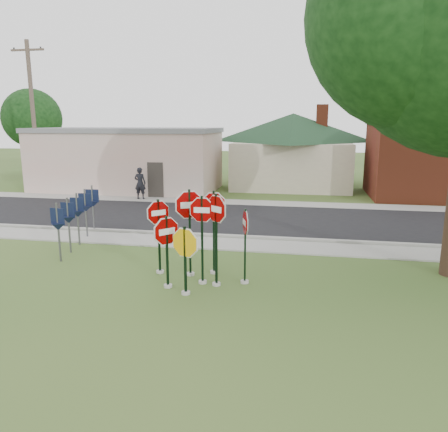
% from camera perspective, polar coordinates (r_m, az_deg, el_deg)
% --- Properties ---
extents(ground, '(120.00, 120.00, 0.00)m').
position_cam_1_polar(ground, '(11.64, -5.18, -11.08)').
color(ground, '#365821').
rests_on(ground, ground).
extents(sidewalk_near, '(60.00, 1.60, 0.06)m').
position_cam_1_polar(sidewalk_near, '(16.69, -0.09, -3.67)').
color(sidewalk_near, gray).
rests_on(sidewalk_near, ground).
extents(road, '(60.00, 7.00, 0.04)m').
position_cam_1_polar(road, '(21.00, 2.18, -0.40)').
color(road, black).
rests_on(road, ground).
extents(sidewalk_far, '(60.00, 1.60, 0.06)m').
position_cam_1_polar(sidewalk_far, '(25.17, 3.61, 1.72)').
color(sidewalk_far, gray).
rests_on(sidewalk_far, ground).
extents(curb, '(60.00, 0.20, 0.14)m').
position_cam_1_polar(curb, '(17.63, 0.51, -2.67)').
color(curb, gray).
rests_on(curb, ground).
extents(stop_sign_center, '(0.99, 0.24, 2.67)m').
position_cam_1_polar(stop_sign_center, '(12.36, -2.88, -1.61)').
color(stop_sign_center, '#A39F99').
rests_on(stop_sign_center, ground).
extents(stop_sign_yellow, '(1.06, 0.39, 2.01)m').
position_cam_1_polar(stop_sign_yellow, '(11.72, -5.11, -4.81)').
color(stop_sign_yellow, '#A39F99').
rests_on(stop_sign_yellow, ground).
extents(stop_sign_left, '(0.73, 0.82, 2.17)m').
position_cam_1_polar(stop_sign_left, '(12.23, -7.48, -3.49)').
color(stop_sign_left, '#A39F99').
rests_on(stop_sign_left, ground).
extents(stop_sign_right, '(0.85, 0.67, 2.77)m').
position_cam_1_polar(stop_sign_right, '(12.16, -1.02, -1.37)').
color(stop_sign_right, '#A39F99').
rests_on(stop_sign_right, ground).
extents(stop_sign_back_right, '(1.00, 0.24, 2.68)m').
position_cam_1_polar(stop_sign_back_right, '(13.18, -1.35, -0.68)').
color(stop_sign_back_right, '#A39F99').
rests_on(stop_sign_back_right, ground).
extents(stop_sign_back_left, '(1.05, 0.56, 2.78)m').
position_cam_1_polar(stop_sign_back_left, '(13.02, -4.52, -0.38)').
color(stop_sign_back_left, '#A39F99').
rests_on(stop_sign_back_left, ground).
extents(stop_sign_far_right, '(0.30, 0.94, 2.30)m').
position_cam_1_polar(stop_sign_far_right, '(12.43, 2.78, -2.78)').
color(stop_sign_far_right, '#A39F99').
rests_on(stop_sign_far_right, ground).
extents(stop_sign_far_left, '(0.73, 0.73, 2.42)m').
position_cam_1_polar(stop_sign_far_left, '(13.40, -8.53, -1.39)').
color(stop_sign_far_left, '#A39F99').
rests_on(stop_sign_far_left, ground).
extents(route_sign_row, '(1.43, 4.63, 2.00)m').
position_cam_1_polar(route_sign_row, '(17.31, -18.59, 0.33)').
color(route_sign_row, '#59595E').
rests_on(route_sign_row, ground).
extents(building_stucco, '(12.20, 6.20, 4.20)m').
position_cam_1_polar(building_stucco, '(30.80, -12.45, 7.35)').
color(building_stucco, beige).
rests_on(building_stucco, ground).
extents(building_house, '(11.60, 11.60, 6.20)m').
position_cam_1_polar(building_house, '(32.31, 8.98, 10.36)').
color(building_house, beige).
rests_on(building_house, ground).
extents(utility_pole_near, '(2.20, 0.26, 9.50)m').
position_cam_1_polar(utility_pole_near, '(30.61, -23.65, 11.89)').
color(utility_pole_near, '#47392F').
rests_on(utility_pole_near, ground).
extents(bg_tree_left, '(4.90, 4.90, 7.35)m').
position_cam_1_polar(bg_tree_left, '(41.26, -23.79, 11.57)').
color(bg_tree_left, black).
rests_on(bg_tree_left, ground).
extents(pedestrian, '(0.69, 0.46, 1.90)m').
position_cam_1_polar(pedestrian, '(26.62, -10.90, 4.23)').
color(pedestrian, black).
rests_on(pedestrian, sidewalk_far).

